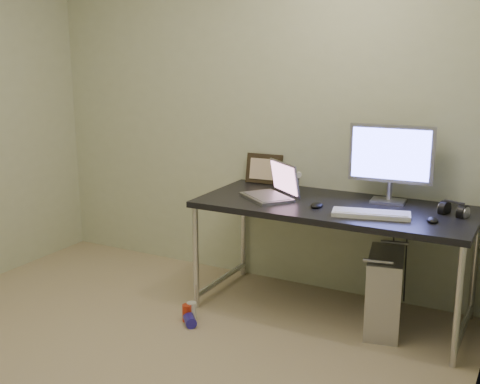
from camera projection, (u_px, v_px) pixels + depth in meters
floor at (106, 380)px, 3.21m from camera, size 3.50×3.50×0.00m
wall_back at (254, 114)px, 4.42m from camera, size 3.50×0.02×2.50m
wall_right at (475, 188)px, 2.12m from camera, size 0.02×3.50×2.50m
desk at (334, 215)px, 3.87m from camera, size 1.76×0.77×0.75m
tower_computer at (384, 292)px, 3.75m from camera, size 0.30×0.50×0.52m
cable_a at (394, 249)px, 4.08m from camera, size 0.01×0.16×0.69m
cable_b at (406, 254)px, 4.02m from camera, size 0.02×0.11×0.71m
can_red at (187, 313)px, 3.89m from camera, size 0.08×0.08×0.11m
can_white at (192, 311)px, 3.92m from camera, size 0.08×0.08×0.12m
can_blue at (190, 320)px, 3.84m from camera, size 0.14×0.14×0.07m
laptop at (273, 190)px, 4.01m from camera, size 0.44×0.43×0.24m
monitor at (391, 157)px, 3.84m from camera, size 0.54×0.17×0.50m
keyboard at (371, 214)px, 3.58m from camera, size 0.48×0.25×0.03m
mouse_right at (433, 219)px, 3.46m from camera, size 0.09×0.12×0.04m
mouse_left at (317, 204)px, 3.78m from camera, size 0.07×0.12×0.04m
headphones at (454, 210)px, 3.60m from camera, size 0.19×0.11×0.11m
picture_frame at (264, 169)px, 4.42m from camera, size 0.28×0.10×0.22m
webcam at (299, 176)px, 4.25m from camera, size 0.05×0.04×0.12m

